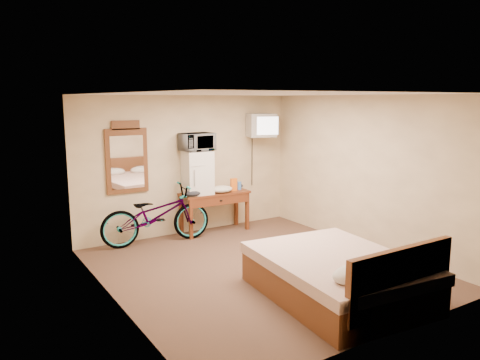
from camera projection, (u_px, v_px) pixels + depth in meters
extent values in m
plane|color=#4C3226|center=(259.00, 269.00, 6.78)|extent=(4.60, 4.60, 0.00)
plane|color=silver|center=(260.00, 94.00, 6.36)|extent=(4.60, 4.60, 0.00)
cube|color=beige|center=(188.00, 165.00, 8.49)|extent=(4.20, 0.04, 2.50)
cube|color=beige|center=(391.00, 219.00, 4.65)|extent=(4.20, 0.04, 2.50)
cube|color=beige|center=(112.00, 201.00, 5.47)|extent=(0.04, 4.60, 2.50)
cube|color=beige|center=(365.00, 172.00, 7.67)|extent=(0.04, 4.60, 2.50)
cube|color=beige|center=(184.00, 183.00, 8.49)|extent=(0.08, 0.01, 0.13)
cube|color=maroon|center=(215.00, 193.00, 8.57)|extent=(1.29, 0.54, 0.04)
cube|color=maroon|center=(191.00, 220.00, 8.16)|extent=(0.06, 0.06, 0.71)
cube|color=maroon|center=(247.00, 211.00, 8.78)|extent=(0.06, 0.06, 0.71)
cube|color=maroon|center=(181.00, 215.00, 8.49)|extent=(0.06, 0.06, 0.71)
cube|color=maroon|center=(236.00, 207.00, 9.11)|extent=(0.06, 0.06, 0.71)
cube|color=maroon|center=(220.00, 201.00, 8.41)|extent=(1.16, 0.08, 0.16)
cube|color=black|center=(221.00, 201.00, 8.39)|extent=(0.05, 0.02, 0.03)
cube|color=white|center=(197.00, 172.00, 8.35)|extent=(0.51, 0.49, 0.77)
cube|color=#A9A9A3|center=(203.00, 165.00, 8.13)|extent=(0.47, 0.01, 0.00)
cylinder|color=#A9A9A3|center=(195.00, 178.00, 8.07)|extent=(0.02, 0.02, 0.28)
imported|color=white|center=(197.00, 142.00, 8.25)|extent=(0.60, 0.43, 0.32)
cube|color=orange|center=(234.00, 184.00, 8.68)|extent=(0.12, 0.08, 0.23)
cylinder|color=#3F7BD6|center=(239.00, 186.00, 8.79)|extent=(0.09, 0.09, 0.15)
ellipsoid|color=silver|center=(222.00, 189.00, 8.51)|extent=(0.41, 0.31, 0.13)
ellipsoid|color=black|center=(193.00, 193.00, 8.17)|extent=(0.29, 0.21, 0.11)
ellipsoid|color=black|center=(238.00, 186.00, 8.93)|extent=(0.20, 0.16, 0.09)
cube|color=black|center=(253.00, 130.00, 9.12)|extent=(0.14, 0.02, 0.14)
cylinder|color=black|center=(255.00, 130.00, 9.08)|extent=(0.05, 0.30, 0.05)
cube|color=#A9A9A3|center=(261.00, 125.00, 8.88)|extent=(0.60, 0.55, 0.44)
cube|color=white|center=(268.00, 126.00, 8.70)|extent=(0.40, 0.13, 0.33)
cube|color=black|center=(255.00, 125.00, 9.06)|extent=(0.30, 0.10, 0.27)
cube|color=brown|center=(127.00, 161.00, 7.84)|extent=(0.72, 0.04, 1.09)
cube|color=brown|center=(125.00, 125.00, 7.74)|extent=(0.48, 0.04, 0.15)
cube|color=white|center=(127.00, 162.00, 7.83)|extent=(0.57, 0.01, 0.89)
imported|color=black|center=(156.00, 215.00, 7.91)|extent=(1.94, 0.85, 0.99)
cube|color=brown|center=(336.00, 281.00, 5.81)|extent=(1.76, 2.23, 0.40)
cube|color=beige|center=(337.00, 262.00, 5.76)|extent=(1.81, 2.28, 0.14)
cube|color=brown|center=(401.00, 279.00, 4.95)|extent=(1.56, 0.08, 0.70)
ellipsoid|color=beige|center=(355.00, 274.00, 5.01)|extent=(0.57, 0.35, 0.20)
ellipsoid|color=beige|center=(400.00, 262.00, 5.39)|extent=(0.57, 0.35, 0.20)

